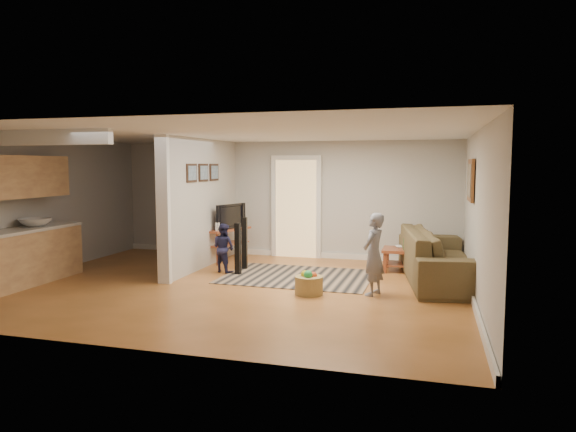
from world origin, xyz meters
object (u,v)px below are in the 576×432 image
Objects in this scene: sofa at (441,281)px; toddler at (224,272)px; tv_console at (228,231)px; speaker_left at (238,249)px; speaker_right at (245,243)px; child at (373,295)px; coffee_table at (413,254)px; toy_basket at (309,284)px.

sofa is 3.26× the size of toddler.
sofa is 4.34m from tv_console.
tv_console is at bearing 126.31° from speaker_left.
sofa is at bearing -9.22° from speaker_right.
child is (3.22, -1.99, -0.63)m from tv_console.
speaker_left reaches higher than coffee_table.
tv_console is (-4.24, 0.69, 0.63)m from sofa.
toy_basket is at bearing -27.80° from speaker_left.
speaker_left is at bearing -160.03° from coffee_table.
toddler is at bearing -54.02° from tv_console.
tv_console is 2.69× the size of toy_basket.
coffee_table is 3.76m from tv_console.
sofa is 2.52m from toy_basket.
coffee_table is (-0.49, 0.64, 0.34)m from sofa.
tv_console reaches higher than toy_basket.
toddler is at bearing -163.94° from coffee_table.
toddler is at bearing 164.35° from speaker_left.
coffee_table is 1.10× the size of speaker_right.
coffee_table is at bearing 16.96° from tv_console.
tv_console is (-3.75, 0.05, 0.29)m from coffee_table.
child reaches higher than sofa.
speaker_left reaches higher than toddler.
speaker_right is at bearing 136.20° from toy_basket.
toy_basket is 1.00m from child.
sofa is 2.72× the size of coffee_table.
coffee_table is at bearing -142.88° from toddler.
speaker_left is 2.17× the size of toy_basket.
child is (-1.02, -1.31, 0.00)m from sofa.
speaker_right is 0.68m from toddler.
toy_basket is (2.26, -2.23, -0.47)m from tv_console.
toy_basket is (1.64, -1.57, -0.34)m from speaker_right.
coffee_table is 3.57m from toddler.
coffee_table is at bearing -177.22° from child.
coffee_table is 1.16× the size of speaker_left.
speaker_left is 1.03× the size of toddler.
speaker_right is (-0.06, 0.51, 0.03)m from speaker_left.
speaker_right reaches higher than toy_basket.
coffee_table is at bearing 55.55° from toy_basket.
speaker_right is at bearing 80.83° from sofa.
sofa is 2.36× the size of child.
speaker_left is at bearing -42.12° from tv_console.
speaker_left reaches higher than sofa.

